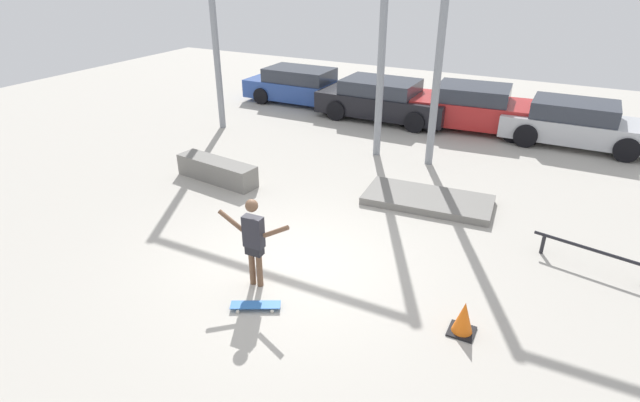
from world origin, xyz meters
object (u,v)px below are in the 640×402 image
object	(u,v)px
skateboard	(256,305)
grind_box	(217,170)
parked_car_silver	(576,124)
traffic_cone	(464,318)
manual_pad	(428,200)
parked_car_black	(384,100)
parked_car_blue	(303,86)
skateboarder	(254,238)
grind_rail	(593,253)
parked_car_red	(475,108)

from	to	relation	value
skateboard	grind_box	size ratio (longest dim) A/B	0.36
parked_car_silver	traffic_cone	world-z (taller)	parked_car_silver
manual_pad	parked_car_black	size ratio (longest dim) A/B	0.63
parked_car_blue	traffic_cone	distance (m)	13.31
skateboard	grind_box	distance (m)	5.32
skateboarder	parked_car_silver	xyz separation A→B (m)	(4.38, 10.27, -0.28)
skateboard	manual_pad	xyz separation A→B (m)	(1.34, 4.97, 0.02)
parked_car_blue	traffic_cone	size ratio (longest dim) A/B	8.25
grind_box	parked_car_blue	distance (m)	7.62
grind_rail	traffic_cone	world-z (taller)	traffic_cone
grind_box	traffic_cone	xyz separation A→B (m)	(6.77, -2.84, -0.00)
grind_box	parked_car_silver	bearing A→B (deg)	42.22
manual_pad	parked_car_silver	world-z (taller)	parked_car_silver
skateboarder	parked_car_silver	bearing A→B (deg)	64.81
parked_car_blue	parked_car_silver	size ratio (longest dim) A/B	1.07
parked_car_black	grind_rail	bearing A→B (deg)	-45.66
parked_car_black	traffic_cone	world-z (taller)	parked_car_black
grind_box	grind_rail	distance (m)	8.42
skateboarder	parked_car_red	xyz separation A→B (m)	(1.41, 10.48, -0.24)
skateboarder	parked_car_black	size ratio (longest dim) A/B	0.36
grind_rail	manual_pad	bearing A→B (deg)	159.65
parked_car_red	parked_car_silver	xyz separation A→B (m)	(2.97, -0.22, -0.04)
grind_box	parked_car_blue	xyz separation A→B (m)	(-1.71, 7.42, 0.36)
parked_car_black	traffic_cone	xyz separation A→B (m)	(5.02, -9.72, -0.39)
skateboarder	parked_car_red	size ratio (longest dim) A/B	0.39
skateboarder	grind_rail	bearing A→B (deg)	30.00
skateboarder	grind_rail	world-z (taller)	skateboarder
skateboarder	parked_car_red	bearing A→B (deg)	80.28
parked_car_blue	parked_car_silver	world-z (taller)	parked_car_blue
parked_car_silver	traffic_cone	bearing A→B (deg)	-95.83
skateboard	parked_car_black	world-z (taller)	parked_car_black
grind_box	skateboard	bearing A→B (deg)	-45.60
grind_box	parked_car_silver	size ratio (longest dim) A/B	0.54
manual_pad	parked_car_red	world-z (taller)	parked_car_red
grind_rail	parked_car_silver	size ratio (longest dim) A/B	0.48
parked_car_black	traffic_cone	bearing A→B (deg)	-62.12
skateboard	manual_pad	world-z (taller)	manual_pad
parked_car_red	parked_car_blue	bearing A→B (deg)	173.99
grind_rail	parked_car_black	bearing A→B (deg)	133.75
parked_car_silver	grind_rail	bearing A→B (deg)	-84.78
skateboard	grind_box	xyz separation A→B (m)	(-3.72, 3.79, 0.20)
manual_pad	grind_rail	xyz separation A→B (m)	(3.36, -1.25, 0.24)
parked_car_blue	parked_car_black	size ratio (longest dim) A/B	1.00
traffic_cone	manual_pad	bearing A→B (deg)	113.18
grind_box	parked_car_red	xyz separation A→B (m)	(4.77, 7.24, 0.42)
parked_car_red	traffic_cone	xyz separation A→B (m)	(2.00, -10.08, -0.42)
manual_pad	traffic_cone	bearing A→B (deg)	-66.82
manual_pad	skateboard	bearing A→B (deg)	-105.09
grind_box	parked_car_black	bearing A→B (deg)	75.68
parked_car_black	manual_pad	bearing A→B (deg)	-59.41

